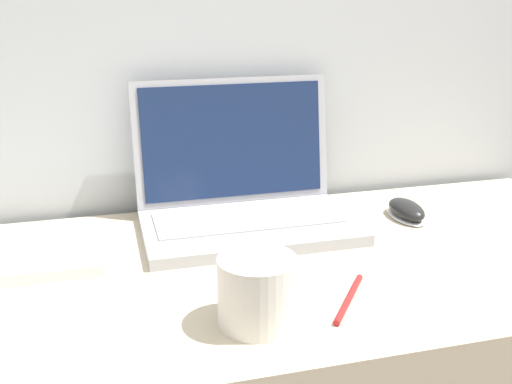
{
  "coord_description": "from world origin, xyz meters",
  "views": [
    {
      "loc": [
        -0.24,
        -0.53,
        1.17
      ],
      "look_at": [
        -0.01,
        0.36,
        0.85
      ],
      "focal_mm": 42.0,
      "sensor_mm": 36.0,
      "label": 1
    }
  ],
  "objects_px": {
    "computer_mouse": "(406,211)",
    "pen": "(349,299)",
    "drink_cup": "(257,290)",
    "laptop": "(243,193)"
  },
  "relations": [
    {
      "from": "computer_mouse",
      "to": "pen",
      "type": "height_order",
      "value": "computer_mouse"
    },
    {
      "from": "drink_cup",
      "to": "pen",
      "type": "xyz_separation_m",
      "value": [
        0.13,
        0.02,
        -0.04
      ]
    },
    {
      "from": "laptop",
      "to": "drink_cup",
      "type": "relative_size",
      "value": 3.68
    },
    {
      "from": "drink_cup",
      "to": "computer_mouse",
      "type": "height_order",
      "value": "drink_cup"
    },
    {
      "from": "computer_mouse",
      "to": "pen",
      "type": "bearing_deg",
      "value": -130.89
    },
    {
      "from": "drink_cup",
      "to": "computer_mouse",
      "type": "relative_size",
      "value": 0.96
    },
    {
      "from": "pen",
      "to": "computer_mouse",
      "type": "bearing_deg",
      "value": 49.11
    },
    {
      "from": "laptop",
      "to": "drink_cup",
      "type": "distance_m",
      "value": 0.34
    },
    {
      "from": "laptop",
      "to": "computer_mouse",
      "type": "distance_m",
      "value": 0.3
    },
    {
      "from": "pen",
      "to": "drink_cup",
      "type": "bearing_deg",
      "value": -171.61
    }
  ]
}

